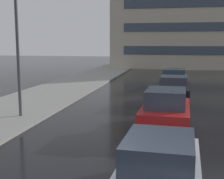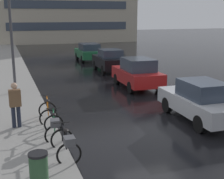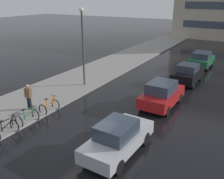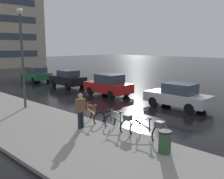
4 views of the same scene
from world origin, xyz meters
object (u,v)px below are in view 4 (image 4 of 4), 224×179
(pedestrian, at_px, (80,110))
(trash_bin, at_px, (165,144))
(car_silver, at_px, (178,96))
(streetlamp, at_px, (22,49))
(bicycle_third, at_px, (93,116))
(car_red, at_px, (108,85))
(bicycle_second, at_px, (120,122))
(car_black, at_px, (68,79))
(bicycle_nearest, at_px, (149,129))
(car_green, at_px, (36,74))

(pedestrian, height_order, trash_bin, pedestrian)
(car_silver, bearing_deg, streetlamp, 135.30)
(bicycle_third, xyz_separation_m, car_red, (5.64, 4.34, 0.44))
(bicycle_second, distance_m, car_silver, 5.76)
(bicycle_second, xyz_separation_m, pedestrian, (-1.14, 1.39, 0.51))
(car_silver, distance_m, car_red, 5.95)
(car_silver, height_order, car_black, car_black)
(trash_bin, bearing_deg, car_black, 65.14)
(bicycle_second, distance_m, bicycle_third, 1.87)
(bicycle_nearest, relative_size, car_silver, 0.35)
(car_green, distance_m, pedestrian, 17.48)
(bicycle_nearest, xyz_separation_m, car_green, (5.80, 18.90, 0.31))
(car_red, height_order, car_black, car_red)
(car_black, bearing_deg, car_red, -92.64)
(bicycle_third, relative_size, car_green, 0.30)
(streetlamp, bearing_deg, car_silver, -44.70)
(bicycle_third, height_order, trash_bin, bicycle_third)
(bicycle_nearest, xyz_separation_m, car_red, (5.60, 7.72, 0.35))
(bicycle_second, distance_m, car_black, 13.19)
(pedestrian, bearing_deg, streetlamp, 88.00)
(car_green, relative_size, streetlamp, 0.62)
(bicycle_nearest, distance_m, car_red, 9.54)
(bicycle_third, xyz_separation_m, car_green, (5.84, 15.52, 0.40))
(bicycle_nearest, distance_m, streetlamp, 9.03)
(car_green, bearing_deg, bicycle_nearest, -107.06)
(car_red, distance_m, car_green, 11.18)
(car_silver, bearing_deg, pedestrian, 170.67)
(car_red, bearing_deg, car_green, 88.95)
(bicycle_second, distance_m, car_green, 18.36)
(bicycle_nearest, distance_m, car_silver, 5.94)
(car_red, relative_size, car_black, 1.03)
(streetlamp, xyz_separation_m, trash_bin, (0.12, -9.70, -3.20))
(bicycle_second, height_order, car_red, car_red)
(car_silver, height_order, trash_bin, car_silver)
(bicycle_nearest, relative_size, trash_bin, 1.51)
(car_black, height_order, car_green, car_black)
(car_silver, distance_m, car_black, 11.52)
(car_silver, distance_m, streetlamp, 9.85)
(streetlamp, bearing_deg, car_black, 35.41)
(trash_bin, bearing_deg, pedestrian, 94.28)
(bicycle_nearest, distance_m, bicycle_second, 1.51)
(bicycle_nearest, bearing_deg, car_black, 66.22)
(bicycle_third, relative_size, car_red, 0.29)
(trash_bin, bearing_deg, car_silver, 25.08)
(car_green, bearing_deg, car_silver, -90.46)
(car_red, distance_m, car_black, 5.57)
(bicycle_third, height_order, car_black, car_black)
(car_green, bearing_deg, car_black, -89.46)
(pedestrian, bearing_deg, car_black, 55.73)
(pedestrian, height_order, streetlamp, streetlamp)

